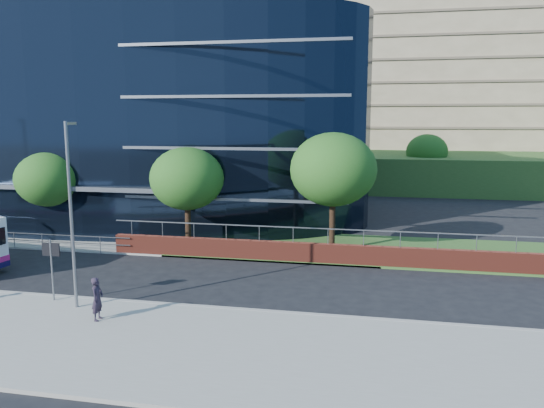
% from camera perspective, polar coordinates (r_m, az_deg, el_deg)
% --- Properties ---
extents(far_forecourt, '(50.00, 8.00, 0.10)m').
position_cam_1_polar(far_forecourt, '(42.11, -24.83, -2.90)').
color(far_forecourt, gray).
rests_on(far_forecourt, ground).
extents(grass_verge, '(36.00, 8.00, 0.12)m').
position_cam_1_polar(grass_verge, '(34.53, 19.98, -5.10)').
color(grass_verge, '#2D511E').
rests_on(grass_verge, ground).
extents(glass_office, '(44.00, 23.10, 16.00)m').
position_cam_1_polar(glass_office, '(48.58, -16.63, 8.52)').
color(glass_office, black).
rests_on(glass_office, ground).
extents(retaining_wall, '(34.00, 0.40, 2.11)m').
position_cam_1_polar(retaining_wall, '(30.42, 13.56, -5.62)').
color(retaining_wall, maroon).
rests_on(retaining_wall, ground).
extents(apartment_block, '(60.00, 42.00, 30.00)m').
position_cam_1_polar(apartment_block, '(80.49, 21.29, 10.63)').
color(apartment_block, '#2D511E').
rests_on(apartment_block, ground).
extents(street_sign, '(0.85, 0.09, 2.80)m').
position_cam_1_polar(street_sign, '(25.69, -22.65, -5.29)').
color(street_sign, slate).
rests_on(street_sign, pavement_near).
extents(tree_far_b, '(4.29, 4.29, 6.05)m').
position_cam_1_polar(tree_far_b, '(38.55, -22.94, 2.44)').
color(tree_far_b, black).
rests_on(tree_far_b, ground).
extents(tree_far_c, '(4.62, 4.62, 6.51)m').
position_cam_1_polar(tree_far_c, '(33.44, -9.15, 2.69)').
color(tree_far_c, black).
rests_on(tree_far_c, ground).
extents(tree_far_d, '(5.28, 5.28, 7.44)m').
position_cam_1_polar(tree_far_d, '(32.37, 6.60, 3.70)').
color(tree_far_d, black).
rests_on(tree_far_d, ground).
extents(tree_dist_e, '(4.62, 4.62, 6.51)m').
position_cam_1_polar(tree_dist_e, '(62.45, 16.33, 5.42)').
color(tree_dist_e, black).
rests_on(tree_dist_e, ground).
extents(streetlight_east, '(0.15, 0.77, 8.00)m').
position_cam_1_polar(streetlight_east, '(23.94, -20.79, -0.59)').
color(streetlight_east, slate).
rests_on(streetlight_east, pavement_near).
extents(pedestrian, '(0.46, 0.67, 1.78)m').
position_cam_1_polar(pedestrian, '(22.91, -18.28, -9.66)').
color(pedestrian, black).
rests_on(pedestrian, pavement_near).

